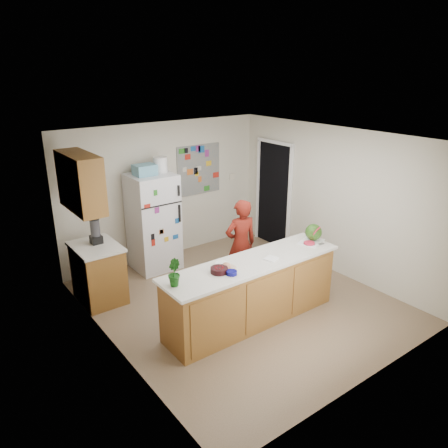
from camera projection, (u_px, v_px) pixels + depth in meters
floor at (240, 302)px, 6.71m from camera, size 4.00×4.50×0.02m
wall_back at (164, 191)px, 7.98m from camera, size 4.00×0.02×2.50m
wall_left at (109, 260)px, 5.15m from camera, size 0.02×4.50×2.50m
wall_right at (334, 201)px, 7.40m from camera, size 0.02×4.50×2.50m
ceiling at (243, 137)px, 5.85m from camera, size 4.00×4.50×0.02m
doorway at (274, 195)px, 8.56m from camera, size 0.03×0.85×2.04m
peninsula_base at (252, 293)px, 6.07m from camera, size 2.60×0.62×0.88m
peninsula_top at (253, 263)px, 5.91m from camera, size 2.68×0.70×0.04m
side_counter_base at (99, 274)px, 6.63m from camera, size 0.60×0.80×0.86m
side_counter_top at (96, 247)px, 6.48m from camera, size 0.64×0.84×0.04m
upper_cabinets at (80, 182)px, 6.02m from camera, size 0.35×1.00×0.80m
refrigerator at (153, 222)px, 7.58m from camera, size 0.75×0.70×1.70m
fridge_top_bin at (145, 170)px, 7.20m from camera, size 0.35×0.28×0.18m
photo_collage at (199, 170)px, 8.28m from camera, size 0.95×0.01×0.95m
person at (241, 245)px, 6.91m from camera, size 0.60×0.45×1.48m
blender_appliance at (95, 231)px, 6.49m from camera, size 0.14×0.14×0.38m
cutting_board at (311, 242)px, 6.55m from camera, size 0.46×0.40×0.01m
watermelon at (314, 232)px, 6.55m from camera, size 0.25×0.25×0.25m
watermelon_slice at (309, 243)px, 6.45m from camera, size 0.16×0.16×0.02m
cherry_bowl at (219, 270)px, 5.57m from camera, size 0.24×0.24×0.07m
white_bowl at (222, 265)px, 5.73m from camera, size 0.18×0.18×0.06m
cobalt_bowl at (232, 273)px, 5.52m from camera, size 0.17×0.17×0.05m
plate at (226, 268)px, 5.68m from camera, size 0.33×0.33×0.02m
paper_towel at (271, 259)px, 5.96m from camera, size 0.21×0.20×0.02m
keys at (321, 244)px, 6.46m from camera, size 0.10×0.05×0.01m
potted_plant at (174, 273)px, 5.21m from camera, size 0.19×0.21×0.33m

